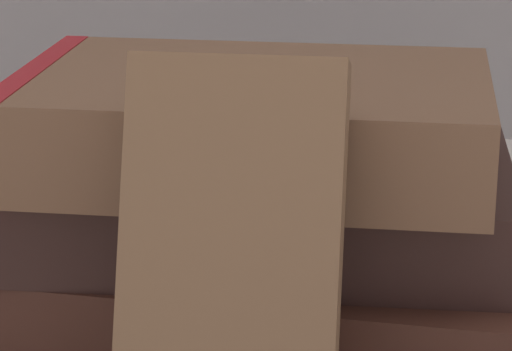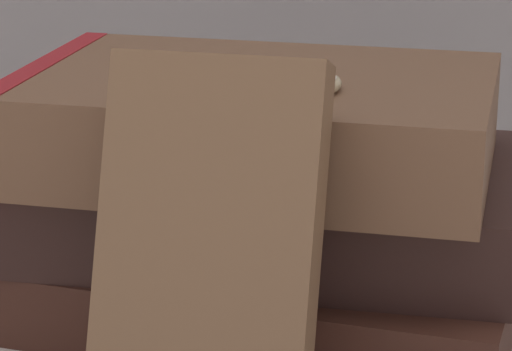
# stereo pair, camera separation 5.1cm
# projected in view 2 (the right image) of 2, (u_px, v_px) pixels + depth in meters

# --- Properties ---
(book_flat_bottom) EXTENTS (0.25, 0.18, 0.04)m
(book_flat_bottom) POSITION_uv_depth(u_px,v_px,m) (264.00, 276.00, 0.62)
(book_flat_bottom) COLOR #422319
(book_flat_bottom) RESTS_ON ground_plane
(book_flat_middle) EXTENTS (0.24, 0.16, 0.04)m
(book_flat_middle) POSITION_uv_depth(u_px,v_px,m) (264.00, 200.00, 0.61)
(book_flat_middle) COLOR #331E19
(book_flat_middle) RESTS_ON book_flat_bottom
(book_flat_top) EXTENTS (0.22, 0.15, 0.05)m
(book_flat_top) POSITION_uv_depth(u_px,v_px,m) (244.00, 121.00, 0.58)
(book_flat_top) COLOR brown
(book_flat_top) RESTS_ON book_flat_middle
(book_leaning_front) EXTENTS (0.09, 0.08, 0.16)m
(book_leaning_front) POSITION_uv_depth(u_px,v_px,m) (207.00, 268.00, 0.48)
(book_leaning_front) COLOR brown
(book_leaning_front) RESTS_ON ground_plane
(pocket_watch) EXTENTS (0.05, 0.05, 0.01)m
(pocket_watch) POSITION_uv_depth(u_px,v_px,m) (291.00, 83.00, 0.55)
(pocket_watch) COLOR silver
(pocket_watch) RESTS_ON book_flat_top
(reading_glasses) EXTENTS (0.10, 0.06, 0.00)m
(reading_glasses) POSITION_uv_depth(u_px,v_px,m) (158.00, 215.00, 0.75)
(reading_glasses) COLOR #ADADB2
(reading_glasses) RESTS_ON ground_plane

